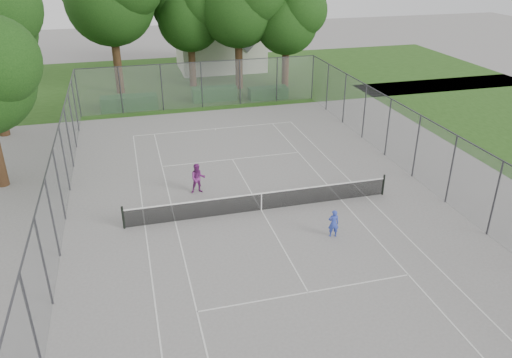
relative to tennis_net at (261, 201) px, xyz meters
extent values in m
plane|color=slate|center=(0.00, 0.00, -0.51)|extent=(120.00, 120.00, 0.00)
cube|color=#224614|center=(0.00, 26.00, -0.51)|extent=(60.00, 20.00, 0.00)
cube|color=silver|center=(0.00, 11.88, -0.50)|extent=(10.97, 0.06, 0.01)
cube|color=silver|center=(-5.49, 0.00, -0.50)|extent=(0.06, 23.77, 0.01)
cube|color=silver|center=(5.49, 0.00, -0.50)|extent=(0.06, 23.77, 0.01)
cube|color=silver|center=(-4.12, 0.00, -0.50)|extent=(0.06, 23.77, 0.01)
cube|color=silver|center=(4.12, 0.00, -0.50)|extent=(0.06, 23.77, 0.01)
cube|color=silver|center=(0.00, -6.40, -0.50)|extent=(8.23, 0.06, 0.01)
cube|color=silver|center=(0.00, 6.40, -0.50)|extent=(8.23, 0.06, 0.01)
cube|color=silver|center=(0.00, 0.00, -0.50)|extent=(0.06, 12.80, 0.01)
cube|color=silver|center=(0.00, 11.73, -0.50)|extent=(0.06, 0.30, 0.01)
cylinder|color=black|center=(-6.39, 0.00, 0.04)|extent=(0.10, 0.10, 1.10)
cylinder|color=black|center=(6.39, 0.00, 0.04)|extent=(0.10, 0.10, 1.10)
cube|color=black|center=(0.00, 0.00, -0.06)|extent=(12.67, 0.01, 0.86)
cube|color=white|center=(0.00, 0.00, 0.40)|extent=(12.77, 0.03, 0.06)
cube|color=white|center=(0.00, 0.00, -0.07)|extent=(0.05, 0.02, 0.88)
cylinder|color=#38383D|center=(-9.00, 17.00, 1.24)|extent=(0.08, 0.08, 3.50)
cylinder|color=#38383D|center=(9.00, 17.00, 1.24)|extent=(0.08, 0.08, 3.50)
cube|color=slate|center=(0.00, 17.00, 1.24)|extent=(18.00, 0.02, 3.50)
cube|color=slate|center=(-9.00, 0.00, 1.24)|extent=(0.02, 34.00, 3.50)
cube|color=slate|center=(9.00, 0.00, 1.24)|extent=(0.02, 34.00, 3.50)
cube|color=#38383D|center=(0.00, 17.00, 2.99)|extent=(18.00, 0.05, 0.05)
cube|color=#38383D|center=(-9.00, 0.00, 2.99)|extent=(0.05, 34.00, 0.05)
cube|color=#38383D|center=(9.00, 0.00, 2.99)|extent=(0.05, 34.00, 0.05)
cylinder|color=#372214|center=(-6.04, 22.88, 1.96)|extent=(0.66, 0.66, 4.95)
sphere|color=black|center=(-6.04, 22.88, 6.90)|extent=(7.04, 7.04, 7.04)
cylinder|color=#372214|center=(0.25, 23.52, 1.40)|extent=(0.61, 0.61, 3.81)
sphere|color=black|center=(0.25, 23.52, 5.20)|extent=(5.42, 5.42, 5.42)
sphere|color=black|center=(1.34, 22.71, 6.28)|extent=(4.34, 4.34, 4.34)
sphere|color=black|center=(-0.70, 24.20, 6.01)|extent=(4.07, 4.07, 4.07)
cylinder|color=#372214|center=(4.02, 21.63, 1.71)|extent=(0.64, 0.64, 4.43)
sphere|color=black|center=(4.02, 21.63, 6.13)|extent=(6.30, 6.30, 6.30)
cylinder|color=#372214|center=(7.92, 20.76, 1.32)|extent=(0.60, 0.60, 3.67)
sphere|color=black|center=(7.92, 20.76, 4.98)|extent=(5.22, 5.22, 5.22)
sphere|color=black|center=(8.97, 19.98, 6.02)|extent=(4.17, 4.17, 4.17)
sphere|color=black|center=(7.01, 21.41, 5.76)|extent=(3.91, 3.91, 3.91)
cube|color=#164517|center=(-5.47, 17.90, 0.02)|extent=(4.22, 1.27, 1.05)
cube|color=#164517|center=(1.23, 18.53, 0.05)|extent=(3.55, 1.01, 1.12)
cube|color=#164517|center=(5.55, 17.94, -0.04)|extent=(3.15, 1.15, 0.94)
cube|color=beige|center=(3.93, 29.42, 2.53)|extent=(8.12, 6.09, 6.09)
cube|color=#515056|center=(3.93, 29.42, 5.58)|extent=(8.04, 6.29, 8.04)
imported|color=#3146BB|center=(2.39, -3.02, 0.13)|extent=(0.52, 0.39, 1.28)
imported|color=#7C2978|center=(-2.60, 2.65, 0.28)|extent=(0.79, 0.63, 1.58)
camera|label=1|loc=(-5.66, -20.10, 11.14)|focal=35.00mm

